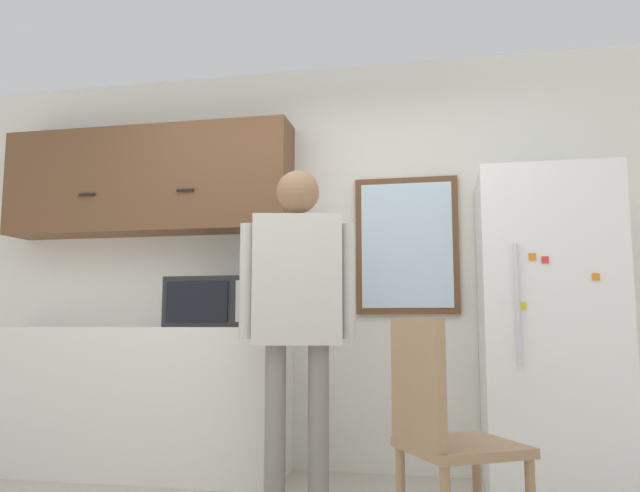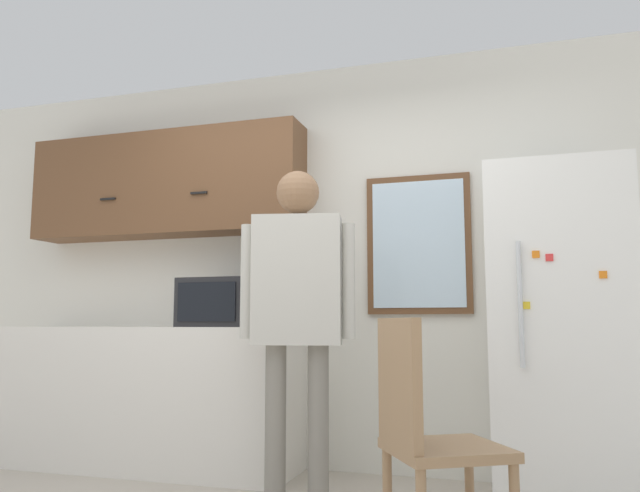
# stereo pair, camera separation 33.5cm
# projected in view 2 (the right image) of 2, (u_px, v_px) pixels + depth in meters

# --- Properties ---
(back_wall) EXTENTS (6.00, 0.06, 2.70)m
(back_wall) POSITION_uv_depth(u_px,v_px,m) (332.00, 262.00, 4.20)
(back_wall) COLOR silver
(back_wall) RESTS_ON ground_plane
(counter) EXTENTS (2.03, 0.58, 0.92)m
(counter) POSITION_uv_depth(u_px,v_px,m) (147.00, 397.00, 4.13)
(counter) COLOR silver
(counter) RESTS_ON ground_plane
(upper_cabinets) EXTENTS (2.03, 0.32, 0.73)m
(upper_cabinets) POSITION_uv_depth(u_px,v_px,m) (165.00, 185.00, 4.44)
(upper_cabinets) COLOR brown
(microwave) EXTENTS (0.55, 0.39, 0.31)m
(microwave) POSITION_uv_depth(u_px,v_px,m) (227.00, 303.00, 3.96)
(microwave) COLOR #232326
(microwave) RESTS_ON counter
(person) EXTENTS (0.61, 0.31, 1.77)m
(person) POSITION_uv_depth(u_px,v_px,m) (297.00, 296.00, 3.33)
(person) COLOR gray
(person) RESTS_ON ground_plane
(refrigerator) EXTENTS (0.73, 0.73, 1.79)m
(refrigerator) POSITION_uv_depth(u_px,v_px,m) (560.00, 332.00, 3.37)
(refrigerator) COLOR white
(refrigerator) RESTS_ON ground_plane
(chair) EXTENTS (0.59, 0.59, 0.96)m
(chair) POSITION_uv_depth(u_px,v_px,m) (426.00, 428.00, 2.49)
(chair) COLOR #997551
(chair) RESTS_ON ground_plane
(window) EXTENTS (0.67, 0.05, 0.89)m
(window) POSITION_uv_depth(u_px,v_px,m) (418.00, 244.00, 4.00)
(window) COLOR brown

